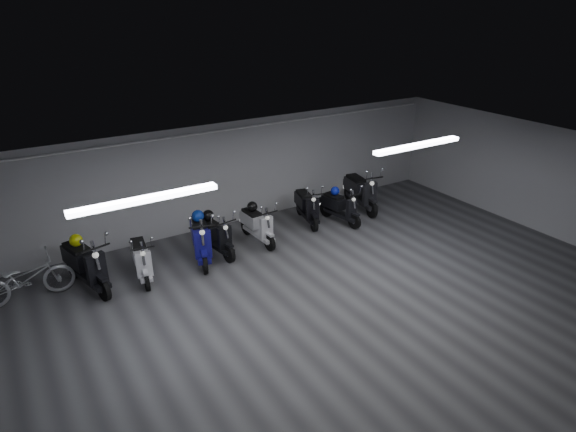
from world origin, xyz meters
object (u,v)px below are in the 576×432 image
scooter_5 (214,230)px  scooter_7 (307,201)px  scooter_6 (257,220)px  scooter_0 (84,258)px  scooter_8 (341,202)px  helmet_0 (208,216)px  helmet_1 (252,207)px  helmet_3 (76,240)px  scooter_4 (200,233)px  scooter_9 (361,186)px  scooter_2 (141,253)px  helmet_4 (198,216)px  bicycle (24,274)px  helmet_2 (335,191)px

scooter_5 → scooter_7: size_ratio=0.99×
scooter_6 → scooter_0: bearing=177.4°
scooter_8 → helmet_0: scooter_8 is taller
helmet_1 → helmet_3: helmet_3 is taller
scooter_4 → scooter_7: size_ratio=1.11×
scooter_8 → scooter_9: scooter_9 is taller
scooter_2 → helmet_3: bearing=167.0°
helmet_1 → scooter_8: bearing=-8.1°
scooter_5 → scooter_8: 3.67m
scooter_5 → scooter_9: scooter_9 is taller
helmet_0 → helmet_1: helmet_0 is taller
scooter_4 → scooter_9: bearing=20.8°
scooter_0 → scooter_8: (6.61, -0.09, -0.13)m
scooter_7 → helmet_4: 3.25m
scooter_9 → helmet_1: (-3.59, -0.08, 0.17)m
helmet_0 → helmet_4: 0.32m
helmet_3 → scooter_4: bearing=-7.8°
bicycle → helmet_4: bicycle is taller
scooter_2 → bicycle: 2.28m
helmet_0 → scooter_2: bearing=-166.0°
scooter_0 → scooter_7: scooter_0 is taller
scooter_4 → helmet_2: size_ratio=7.83×
scooter_5 → scooter_6: (1.17, 0.01, -0.02)m
scooter_9 → scooter_5: bearing=-166.2°
scooter_5 → scooter_4: bearing=-172.9°
scooter_7 → scooter_9: scooter_9 is taller
scooter_5 → helmet_2: scooter_5 is taller
helmet_0 → helmet_3: size_ratio=1.04×
scooter_4 → helmet_1: bearing=28.8°
helmet_3 → scooter_6: bearing=-3.2°
scooter_5 → helmet_3: 3.04m
scooter_6 → helmet_3: scooter_6 is taller
scooter_5 → helmet_3: (-3.01, 0.24, 0.41)m
scooter_8 → scooter_5: bearing=169.3°
helmet_2 → scooter_9: bearing=11.0°
helmet_3 → bicycle: bearing=-176.9°
scooter_6 → helmet_4: (-1.50, 0.13, 0.40)m
scooter_2 → scooter_8: bearing=9.0°
scooter_0 → scooter_6: scooter_0 is taller
bicycle → helmet_1: bicycle is taller
scooter_0 → helmet_4: bearing=-11.3°
scooter_2 → helmet_0: (1.79, 0.45, 0.31)m
scooter_6 → scooter_9: (3.58, 0.31, 0.11)m
scooter_5 → scooter_0: bearing=171.3°
scooter_5 → helmet_1: scooter_5 is taller
scooter_4 → scooter_7: (3.29, 0.46, -0.07)m
scooter_7 → bicycle: (-6.96, -0.16, -0.05)m
helmet_1 → scooter_2: bearing=-171.4°
bicycle → helmet_0: size_ratio=6.49×
scooter_5 → scooter_8: size_ratio=1.06×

